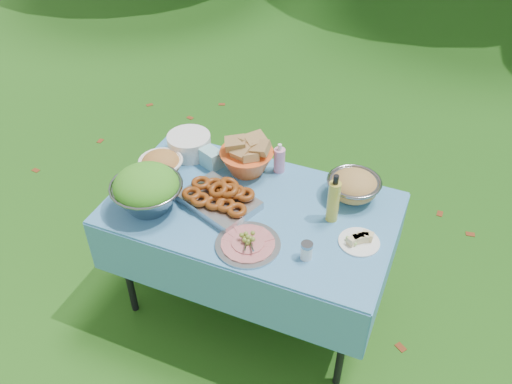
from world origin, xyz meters
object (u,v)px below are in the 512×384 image
at_px(picnic_table, 252,258).
at_px(oil_bottle, 334,198).
at_px(plate_stack, 189,144).
at_px(bread_bowl, 247,156).
at_px(salad_bowl, 147,189).
at_px(charcuterie_platter, 248,240).
at_px(pasta_bowl_steel, 354,186).

xyz_separation_m(picnic_table, oil_bottle, (0.40, 0.07, 0.52)).
relative_size(plate_stack, bread_bowl, 0.83).
height_order(salad_bowl, charcuterie_platter, salad_bowl).
distance_m(salad_bowl, bread_bowl, 0.59).
bearing_deg(oil_bottle, picnic_table, -169.94).
bearing_deg(bread_bowl, plate_stack, 176.20).
bearing_deg(oil_bottle, pasta_bowl_steel, 76.25).
xyz_separation_m(picnic_table, salad_bowl, (-0.48, -0.21, 0.50)).
height_order(plate_stack, pasta_bowl_steel, pasta_bowl_steel).
xyz_separation_m(picnic_table, charcuterie_platter, (0.09, -0.26, 0.42)).
relative_size(bread_bowl, pasta_bowl_steel, 1.08).
bearing_deg(charcuterie_platter, plate_stack, 137.58).
xyz_separation_m(bread_bowl, charcuterie_platter, (0.24, -0.53, -0.06)).
relative_size(salad_bowl, bread_bowl, 1.22).
xyz_separation_m(salad_bowl, bread_bowl, (0.34, 0.48, -0.02)).
bearing_deg(plate_stack, picnic_table, -29.85).
bearing_deg(picnic_table, salad_bowl, -156.77).
height_order(salad_bowl, pasta_bowl_steel, salad_bowl).
relative_size(charcuterie_platter, oil_bottle, 1.14).
relative_size(picnic_table, bread_bowl, 4.90).
bearing_deg(oil_bottle, plate_stack, 166.32).
bearing_deg(pasta_bowl_steel, bread_bowl, -178.99).
xyz_separation_m(picnic_table, plate_stack, (-0.52, 0.30, 0.44)).
height_order(picnic_table, oil_bottle, oil_bottle).
relative_size(bread_bowl, oil_bottle, 1.08).
relative_size(salad_bowl, pasta_bowl_steel, 1.31).
distance_m(plate_stack, oil_bottle, 0.95).
height_order(picnic_table, bread_bowl, bread_bowl).
relative_size(picnic_table, plate_stack, 5.87).
xyz_separation_m(plate_stack, pasta_bowl_steel, (0.97, -0.01, 0.01)).
height_order(salad_bowl, bread_bowl, salad_bowl).
bearing_deg(bread_bowl, pasta_bowl_steel, 1.01).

